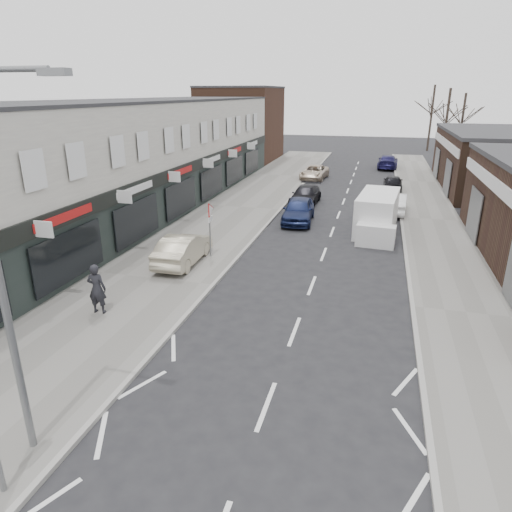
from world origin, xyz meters
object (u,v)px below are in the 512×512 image
Objects in this scene: sedan_on_pavement at (183,249)px; parked_car_right_a at (395,203)px; street_lamp at (2,257)px; pedestrian at (97,289)px; parked_car_left_a at (298,210)px; parked_car_right_b at (393,183)px; parked_car_left_c at (314,172)px; parked_car_right_c at (388,162)px; white_van at (377,215)px; warning_sign at (210,214)px; parked_car_left_b at (305,195)px.

sedan_on_pavement reaches higher than parked_car_right_a.
pedestrian is (-2.46, 6.16, -3.58)m from street_lamp.
pedestrian is at bearing 111.78° from street_lamp.
parked_car_left_a is 1.17× the size of parked_car_right_b.
street_lamp is 1.79× the size of parked_car_left_c.
parked_car_right_c is at bearing -85.25° from parked_car_right_a.
white_van is 4.96m from parked_car_right_a.
pedestrian reaches higher than parked_car_right_b.
sedan_on_pavement is at bearing 66.06° from parked_car_right_b.
pedestrian is (-1.83, -6.64, -1.16)m from warning_sign.
parked_car_left_a is at bearing -113.58° from pedestrian.
white_van is at bearing -47.87° from parked_car_left_b.
pedestrian reaches higher than sedan_on_pavement.
parked_car_left_b is 6.21m from parked_car_right_a.
street_lamp is 25.66m from parked_car_left_b.
parked_car_right_a is 7.70m from parked_car_right_b.
parked_car_right_a is at bearing 93.51° from parked_car_right_c.
parked_car_right_a is (10.49, 18.00, -0.36)m from pedestrian.
parked_car_right_c reaches higher than parked_car_right_a.
white_van is 7.79m from parked_car_left_b.
parked_car_left_c is 7.76m from parked_car_right_b.
sedan_on_pavement is 33.24m from parked_car_right_c.
parked_car_right_c is at bearing -107.55° from sedan_on_pavement.
pedestrian reaches higher than parked_car_right_a.
parked_car_left_a is 1.06× the size of parked_car_right_a.
parked_car_left_a is 23.80m from parked_car_right_c.
street_lamp is at bearing -87.16° from warning_sign.
parked_car_left_c is at bearing 115.48° from white_van.
street_lamp is 12.35m from sedan_on_pavement.
pedestrian is 15.00m from parked_car_left_a.
warning_sign is at bearing 92.84° from street_lamp.
parked_car_right_a reaches higher than parked_car_left_b.
parked_car_left_b is (-0.33, 4.88, -0.11)m from parked_car_left_a.
parked_car_left_c is (-0.79, 10.13, -0.02)m from parked_car_left_b.
parked_car_right_c is (9.25, 31.93, -0.10)m from sedan_on_pavement.
white_van reaches higher than pedestrian.
parked_car_right_a is at bearing 29.43° from parked_car_left_a.
white_van is at bearing -139.24° from sedan_on_pavement.
street_lamp is 35.65m from parked_car_left_c.
sedan_on_pavement reaches higher than parked_car_right_b.
white_van is at bearing 70.26° from street_lamp.
white_van is 24.24m from parked_car_right_c.
sedan_on_pavement is at bearing -91.69° from parked_car_left_c.
parked_car_right_a is at bearing 52.69° from warning_sign.
parked_car_right_b is 0.78× the size of parked_car_right_c.
parked_car_right_c is at bearing 73.12° from parked_car_left_a.
parked_car_left_c is (1.76, 22.61, -1.58)m from warning_sign.
white_van is 1.42× the size of parked_car_right_a.
sedan_on_pavement is at bearing -102.44° from parked_car_left_b.
parked_car_right_b is (0.00, 7.70, -0.04)m from parked_car_right_a.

